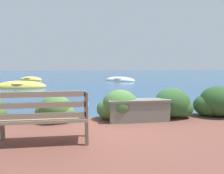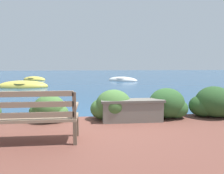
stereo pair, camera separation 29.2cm
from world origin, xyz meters
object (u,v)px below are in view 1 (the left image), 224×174
object	(u,v)px
rowboat_nearest	(20,87)
rowboat_far	(31,80)
rowboat_mid	(120,80)
park_bench	(42,116)

from	to	relation	value
rowboat_nearest	rowboat_far	bearing A→B (deg)	-78.68
rowboat_nearest	rowboat_mid	bearing A→B (deg)	-147.34
rowboat_nearest	rowboat_mid	distance (m)	8.46
rowboat_mid	rowboat_far	size ratio (longest dim) A/B	1.15
rowboat_mid	rowboat_far	bearing A→B (deg)	-154.17
park_bench	rowboat_mid	xyz separation A→B (m)	(3.74, 14.43, -0.65)
park_bench	rowboat_nearest	xyz separation A→B (m)	(-3.57, 10.18, -0.64)
rowboat_mid	rowboat_nearest	bearing A→B (deg)	-112.97
rowboat_nearest	rowboat_far	size ratio (longest dim) A/B	1.26
rowboat_mid	rowboat_far	xyz separation A→B (m)	(-8.22, 1.60, -0.00)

